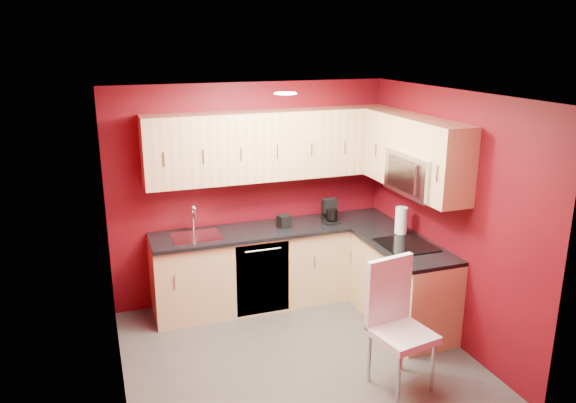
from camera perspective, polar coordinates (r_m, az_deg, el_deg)
floor at (r=5.63m, az=0.81°, el=-15.43°), size 3.20×3.20×0.00m
ceiling at (r=4.81m, az=0.93°, el=10.78°), size 3.20×3.20×0.00m
wall_back at (r=6.45m, az=-3.78°, el=0.88°), size 3.20×0.00×3.20m
wall_front at (r=3.83m, az=8.85°, el=-10.50°), size 3.20×0.00×3.20m
wall_left at (r=4.80m, az=-17.41°, el=-5.38°), size 0.00×3.00×3.00m
wall_right at (r=5.81m, az=15.82°, el=-1.46°), size 0.00×3.00×3.00m
base_cabinets_back at (r=6.50m, az=-1.21°, el=-6.57°), size 2.80×0.60×0.87m
base_cabinets_right at (r=6.14m, az=11.57°, el=-8.36°), size 0.60×1.30×0.87m
countertop_back at (r=6.32m, az=-1.19°, el=-2.82°), size 2.80×0.63×0.04m
countertop_right at (r=5.95m, az=11.77°, el=-4.45°), size 0.63×1.27×0.04m
upper_cabinets_back at (r=6.21m, az=-1.65°, el=5.76°), size 2.80×0.35×0.75m
upper_cabinets_right at (r=5.92m, az=12.46°, el=5.47°), size 0.35×1.55×0.75m
microwave at (r=5.75m, az=13.32°, el=2.78°), size 0.42×0.76×0.42m
cooktop at (r=5.91m, az=11.91°, el=-4.34°), size 0.50×0.55×0.01m
sink at (r=6.11m, az=-9.29°, el=-3.18°), size 0.52×0.42×0.35m
dishwasher_front at (r=6.18m, az=-2.58°, el=-7.86°), size 0.60×0.02×0.82m
downlight at (r=5.09m, az=-0.27°, el=10.93°), size 0.20×0.20×0.01m
coffee_maker at (r=6.45m, az=4.43°, el=-1.02°), size 0.17×0.22×0.27m
napkin_holder at (r=6.30m, az=-0.41°, el=-2.03°), size 0.15×0.15×0.14m
paper_towel at (r=6.18m, az=11.43°, el=-1.94°), size 0.19×0.19×0.30m
dining_chair at (r=5.02m, az=11.58°, el=-12.48°), size 0.54×0.56×1.15m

